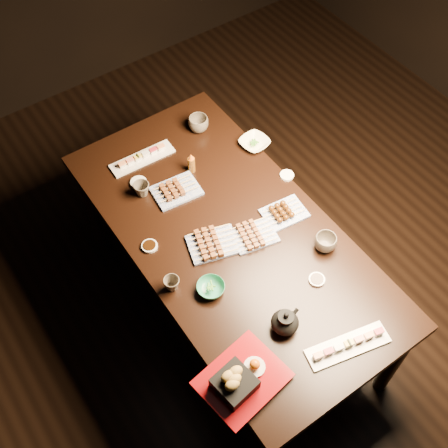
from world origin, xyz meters
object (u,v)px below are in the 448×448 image
at_px(edamame_bowl_green, 211,288).
at_px(edamame_bowl_cream, 254,143).
at_px(teacup_mid_right, 325,243).
at_px(sushi_platter_near, 348,344).
at_px(sushi_platter_far, 142,156).
at_px(dining_table, 229,274).
at_px(yakitori_plate_left, 176,188).
at_px(teacup_near_left, 172,284).
at_px(condiment_bottle, 191,163).
at_px(yakitori_plate_center, 213,242).
at_px(teapot, 285,321).
at_px(tempura_tray, 243,375).
at_px(teacup_far_left, 142,189).
at_px(yakitori_plate_right, 254,234).
at_px(teacup_far_right, 198,124).

xyz_separation_m(edamame_bowl_green, edamame_bowl_cream, (0.68, 0.59, -0.00)).
xyz_separation_m(edamame_bowl_cream, teacup_mid_right, (-0.12, -0.71, 0.02)).
height_order(sushi_platter_near, sushi_platter_far, sushi_platter_near).
xyz_separation_m(dining_table, edamame_bowl_green, (-0.25, -0.20, 0.39)).
bearing_deg(yakitori_plate_left, sushi_platter_near, -76.67).
distance_m(edamame_bowl_green, teacup_near_left, 0.17).
xyz_separation_m(dining_table, teacup_mid_right, (0.31, -0.32, 0.42)).
height_order(sushi_platter_near, condiment_bottle, condiment_bottle).
bearing_deg(sushi_platter_near, edamame_bowl_green, 133.28).
bearing_deg(sushi_platter_near, yakitori_plate_center, 116.42).
height_order(teacup_near_left, teapot, teapot).
distance_m(teacup_near_left, teacup_mid_right, 0.73).
distance_m(tempura_tray, teapot, 0.30).
bearing_deg(yakitori_plate_center, condiment_bottle, 85.83).
relative_size(edamame_bowl_cream, teacup_far_left, 1.86).
bearing_deg(edamame_bowl_green, yakitori_plate_center, 53.42).
xyz_separation_m(sushi_platter_near, yakitori_plate_left, (-0.15, 1.11, 0.01)).
relative_size(yakitori_plate_center, edamame_bowl_cream, 1.54).
relative_size(yakitori_plate_center, condiment_bottle, 1.93).
bearing_deg(teacup_mid_right, yakitori_plate_right, 134.72).
distance_m(sushi_platter_near, condiment_bottle, 1.18).
bearing_deg(yakitori_plate_left, tempura_tray, -101.20).
height_order(dining_table, edamame_bowl_green, edamame_bowl_green).
relative_size(edamame_bowl_green, edamame_bowl_cream, 0.84).
xyz_separation_m(edamame_bowl_green, tempura_tray, (-0.13, -0.41, 0.04)).
distance_m(dining_table, teacup_mid_right, 0.61).
relative_size(sushi_platter_far, teacup_far_left, 4.32).
distance_m(edamame_bowl_cream, tempura_tray, 1.29).
distance_m(yakitori_plate_left, teacup_mid_right, 0.78).
height_order(yakitori_plate_center, yakitori_plate_right, yakitori_plate_center).
distance_m(yakitori_plate_left, teapot, 0.89).
distance_m(edamame_bowl_cream, teapot, 1.06).
bearing_deg(tempura_tray, yakitori_plate_right, 41.18).
xyz_separation_m(dining_table, yakitori_plate_left, (-0.07, 0.36, 0.40)).
height_order(teacup_mid_right, condiment_bottle, condiment_bottle).
bearing_deg(yakitori_plate_right, teacup_near_left, -166.41).
height_order(sushi_platter_far, yakitori_plate_right, yakitori_plate_right).
relative_size(edamame_bowl_green, tempura_tray, 0.38).
xyz_separation_m(yakitori_plate_right, condiment_bottle, (-0.02, 0.52, 0.03)).
xyz_separation_m(yakitori_plate_left, teacup_far_right, (0.33, 0.30, 0.01)).
relative_size(sushi_platter_far, condiment_bottle, 2.91).
distance_m(yakitori_plate_center, teacup_near_left, 0.29).
relative_size(sushi_platter_near, yakitori_plate_left, 1.57).
bearing_deg(dining_table, yakitori_plate_left, 115.95).
xyz_separation_m(teacup_mid_right, teacup_far_left, (-0.54, 0.76, -0.00)).
relative_size(sushi_platter_near, teacup_mid_right, 3.49).
xyz_separation_m(teacup_near_left, teapot, (0.29, -0.43, 0.03)).
xyz_separation_m(yakitori_plate_left, teacup_near_left, (-0.30, -0.45, 0.00)).
distance_m(sushi_platter_near, yakitori_plate_center, 0.76).
bearing_deg(teapot, condiment_bottle, 71.54).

